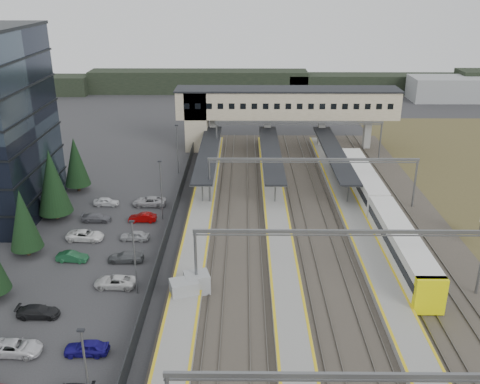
{
  "coord_description": "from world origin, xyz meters",
  "views": [
    {
      "loc": [
        2.73,
        -54.14,
        29.47
      ],
      "look_at": [
        2.2,
        9.65,
        4.0
      ],
      "focal_mm": 40.0,
      "sensor_mm": 36.0,
      "label": 1
    }
  ],
  "objects_px": {
    "footbridge": "(272,106)",
    "train": "(380,210)",
    "relay_cabin_near": "(184,291)",
    "relay_cabin_far": "(197,283)"
  },
  "relations": [
    {
      "from": "relay_cabin_far",
      "to": "train",
      "type": "height_order",
      "value": "train"
    },
    {
      "from": "relay_cabin_far",
      "to": "footbridge",
      "type": "relative_size",
      "value": 0.07
    },
    {
      "from": "relay_cabin_near",
      "to": "footbridge",
      "type": "xyz_separation_m",
      "value": [
        10.81,
        51.21,
        6.83
      ]
    },
    {
      "from": "relay_cabin_near",
      "to": "train",
      "type": "relative_size",
      "value": 0.08
    },
    {
      "from": "relay_cabin_near",
      "to": "relay_cabin_far",
      "type": "height_order",
      "value": "relay_cabin_far"
    },
    {
      "from": "relay_cabin_near",
      "to": "relay_cabin_far",
      "type": "xyz_separation_m",
      "value": [
        1.13,
        1.33,
        0.01
      ]
    },
    {
      "from": "footbridge",
      "to": "train",
      "type": "distance_m",
      "value": 36.37
    },
    {
      "from": "relay_cabin_far",
      "to": "footbridge",
      "type": "height_order",
      "value": "footbridge"
    },
    {
      "from": "footbridge",
      "to": "train",
      "type": "bearing_deg",
      "value": -69.97
    },
    {
      "from": "relay_cabin_near",
      "to": "footbridge",
      "type": "height_order",
      "value": "footbridge"
    }
  ]
}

